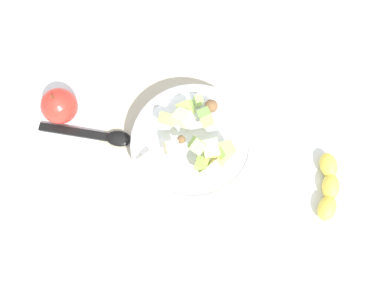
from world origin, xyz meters
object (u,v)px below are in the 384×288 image
(salad_bowl, at_px, (192,145))
(whole_apple, at_px, (59,106))
(serving_spoon, at_px, (100,136))
(banana_whole, at_px, (329,187))

(salad_bowl, distance_m, whole_apple, 0.30)
(serving_spoon, bearing_deg, salad_bowl, -169.59)
(whole_apple, bearing_deg, salad_bowl, -177.84)
(serving_spoon, xyz_separation_m, banana_whole, (-0.50, -0.06, 0.01))
(salad_bowl, relative_size, banana_whole, 1.73)
(salad_bowl, height_order, serving_spoon, salad_bowl)
(serving_spoon, height_order, banana_whole, banana_whole)
(whole_apple, relative_size, banana_whole, 0.60)
(whole_apple, distance_m, banana_whole, 0.60)
(salad_bowl, height_order, banana_whole, salad_bowl)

